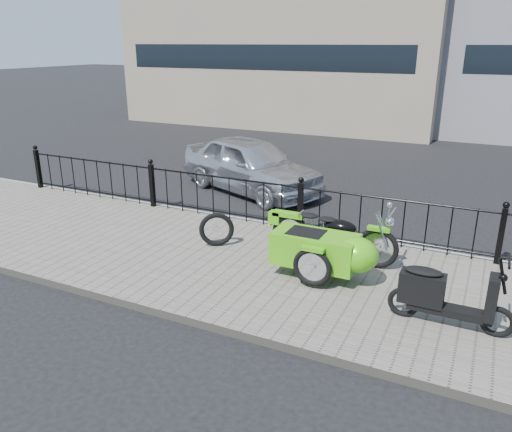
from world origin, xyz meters
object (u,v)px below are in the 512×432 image
at_px(motorcycle_sidecar, 329,247).
at_px(scooter, 442,296).
at_px(sedan_car, 250,165).
at_px(spare_tire, 217,229).

xyz_separation_m(motorcycle_sidecar, scooter, (1.75, -0.75, -0.06)).
bearing_deg(motorcycle_sidecar, scooter, -23.03).
bearing_deg(sedan_car, motorcycle_sidecar, -118.18).
bearing_deg(scooter, spare_tire, 165.31).
xyz_separation_m(spare_tire, sedan_car, (-1.18, 3.73, 0.26)).
distance_m(spare_tire, sedan_car, 3.92).
height_order(spare_tire, sedan_car, sedan_car).
bearing_deg(sedan_car, spare_tire, -140.49).
relative_size(motorcycle_sidecar, spare_tire, 3.63).
height_order(scooter, sedan_car, sedan_car).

